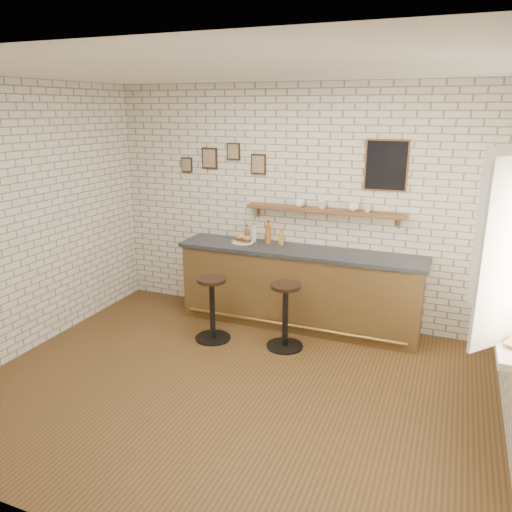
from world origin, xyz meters
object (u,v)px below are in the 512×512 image
(bar_stool_left, at_px, (212,307))
(book_lower, at_px, (507,342))
(bar_counter, at_px, (299,288))
(condiment_bottle_yellow, at_px, (281,238))
(shelf_cup_c, at_px, (353,207))
(ciabatta_sandwich, at_px, (243,239))
(bitters_bottle_white, at_px, (254,234))
(bar_stool_right, at_px, (285,314))
(bitters_bottle_amber, at_px, (268,234))
(shelf_cup_d, at_px, (367,208))
(sandwich_plate, at_px, (243,242))
(book_upper, at_px, (507,339))
(shelf_cup_a, at_px, (299,203))
(bitters_bottle_brown, at_px, (247,234))
(shelf_cup_b, at_px, (322,205))

(bar_stool_left, bearing_deg, book_lower, -16.63)
(bar_counter, height_order, condiment_bottle_yellow, condiment_bottle_yellow)
(shelf_cup_c, bearing_deg, ciabatta_sandwich, 104.10)
(bitters_bottle_white, bearing_deg, bar_stool_right, -47.93)
(bitters_bottle_amber, bearing_deg, bar_stool_left, -111.46)
(bar_stool_right, relative_size, shelf_cup_d, 7.78)
(sandwich_plate, height_order, shelf_cup_d, shelf_cup_d)
(book_lower, bearing_deg, book_upper, 79.84)
(ciabatta_sandwich, bearing_deg, shelf_cup_c, 6.98)
(bar_stool_left, height_order, book_upper, book_upper)
(condiment_bottle_yellow, relative_size, shelf_cup_c, 1.55)
(bar_stool_right, xyz_separation_m, shelf_cup_a, (-0.13, 0.86, 1.13))
(shelf_cup_a, bearing_deg, sandwich_plate, -167.45)
(book_upper, bearing_deg, bitters_bottle_brown, 168.61)
(bar_stool_right, bearing_deg, book_upper, -25.31)
(sandwich_plate, bearing_deg, shelf_cup_c, 6.92)
(sandwich_plate, bearing_deg, book_lower, -29.92)
(shelf_cup_c, bearing_deg, book_lower, -132.27)
(condiment_bottle_yellow, bearing_deg, book_upper, -36.01)
(shelf_cup_b, height_order, shelf_cup_d, shelf_cup_b)
(bitters_bottle_white, height_order, bar_stool_left, bitters_bottle_white)
(bar_stool_left, xyz_separation_m, shelf_cup_b, (1.04, 0.98, 1.13))
(sandwich_plate, xyz_separation_m, bitters_bottle_amber, (0.32, 0.10, 0.12))
(shelf_cup_b, relative_size, book_lower, 0.47)
(shelf_cup_d, relative_size, book_upper, 0.41)
(sandwich_plate, distance_m, bar_stool_left, 1.02)
(bar_stool_right, relative_size, shelf_cup_a, 6.32)
(bitters_bottle_brown, xyz_separation_m, bitters_bottle_white, (0.10, 0.00, 0.01))
(book_upper, bearing_deg, bitters_bottle_amber, 165.87)
(shelf_cup_b, bearing_deg, bar_stool_left, 149.14)
(shelf_cup_d, bearing_deg, bar_stool_left, -164.19)
(bar_stool_left, xyz_separation_m, shelf_cup_d, (1.59, 0.98, 1.13))
(shelf_cup_d, distance_m, book_upper, 2.46)
(bitters_bottle_white, bearing_deg, sandwich_plate, -138.46)
(condiment_bottle_yellow, relative_size, book_upper, 0.83)
(bar_stool_left, height_order, bar_stool_right, same)
(shelf_cup_b, distance_m, shelf_cup_d, 0.55)
(bar_stool_left, bearing_deg, shelf_cup_b, 43.45)
(book_upper, bearing_deg, bitters_bottle_white, 167.76)
(ciabatta_sandwich, bearing_deg, bar_stool_left, -93.96)
(ciabatta_sandwich, distance_m, shelf_cup_b, 1.11)
(shelf_cup_a, bearing_deg, bar_counter, -68.86)
(bitters_bottle_white, height_order, bar_stool_right, bitters_bottle_white)
(bar_counter, xyz_separation_m, shelf_cup_a, (-0.08, 0.20, 1.04))
(bar_counter, xyz_separation_m, shelf_cup_d, (0.76, 0.20, 1.04))
(sandwich_plate, distance_m, ciabatta_sandwich, 0.05)
(sandwich_plate, relative_size, condiment_bottle_yellow, 1.39)
(bitters_bottle_amber, xyz_separation_m, book_upper, (2.69, -1.82, -0.17))
(ciabatta_sandwich, bearing_deg, sandwich_plate, 180.00)
(bar_stool_right, bearing_deg, bitters_bottle_brown, 135.67)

